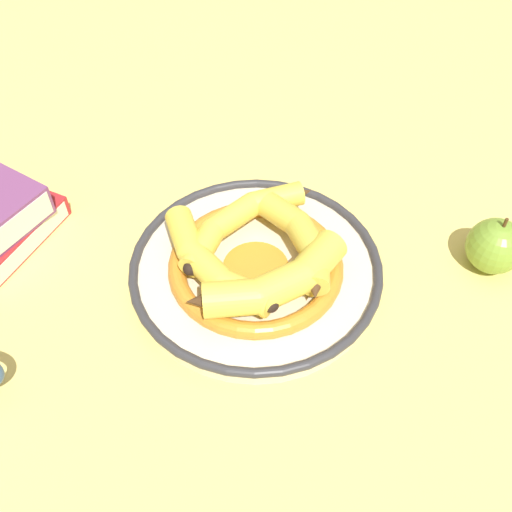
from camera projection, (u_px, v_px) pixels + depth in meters
name	position (u px, v px, depth m)	size (l,w,h in m)	color
ground_plane	(256.00, 279.00, 0.73)	(2.80, 2.80, 0.00)	#E5CC6B
decorative_bowl	(256.00, 269.00, 0.71)	(0.30, 0.30, 0.04)	beige
banana_a	(240.00, 219.00, 0.72)	(0.21, 0.06, 0.03)	yellow
banana_b	(209.00, 262.00, 0.68)	(0.07, 0.20, 0.03)	yellow
banana_c	(275.00, 282.00, 0.65)	(0.19, 0.09, 0.04)	yellow
banana_d	(302.00, 242.00, 0.70)	(0.09, 0.16, 0.03)	gold
apple	(495.00, 246.00, 0.72)	(0.07, 0.07, 0.08)	olive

